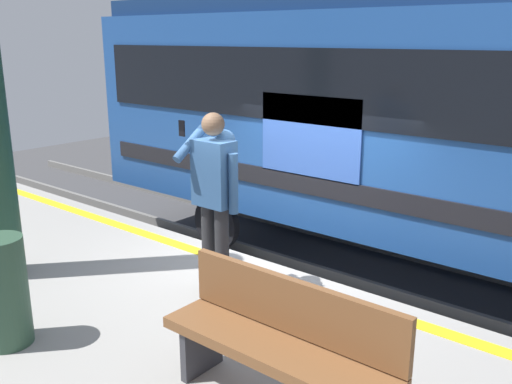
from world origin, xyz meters
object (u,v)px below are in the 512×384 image
handbag (251,292)px  trash_bin (3,292)px  bench (281,340)px  passenger (215,189)px

handbag → trash_bin: size_ratio=0.38×
handbag → trash_bin: trash_bin is taller
bench → passenger: bearing=-33.3°
bench → trash_bin: trash_bin is taller
handbag → trash_bin: 2.15m
passenger → trash_bin: bearing=70.4°
passenger → bench: passenger is taller
bench → trash_bin: 2.39m
passenger → trash_bin: passenger is taller
passenger → bench: size_ratio=1.03×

